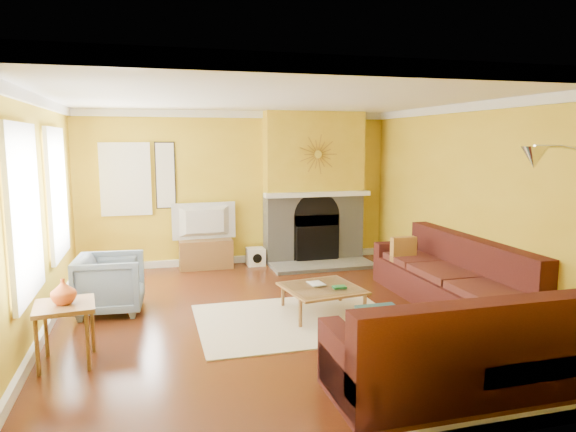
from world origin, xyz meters
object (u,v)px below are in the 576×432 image
object	(u,v)px
coffee_table	(322,300)
armchair	(110,284)
media_console	(206,254)
side_table	(66,334)
sectional_sofa	(403,289)

from	to	relation	value
coffee_table	armchair	size ratio (longest dim) A/B	1.10
coffee_table	armchair	world-z (taller)	armchair
media_console	coffee_table	bearing A→B (deg)	-67.44
armchair	side_table	world-z (taller)	armchair
sectional_sofa	armchair	world-z (taller)	sectional_sofa
media_console	side_table	bearing A→B (deg)	-116.38
sectional_sofa	coffee_table	size ratio (longest dim) A/B	4.38
coffee_table	side_table	world-z (taller)	side_table
side_table	media_console	bearing A→B (deg)	63.62
sectional_sofa	side_table	distance (m)	3.70
sectional_sofa	media_console	size ratio (longest dim) A/B	4.39
media_console	side_table	size ratio (longest dim) A/B	1.48
coffee_table	media_console	distance (m)	3.03
coffee_table	side_table	size ratio (longest dim) A/B	1.48
sectional_sofa	media_console	bearing A→B (deg)	119.36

